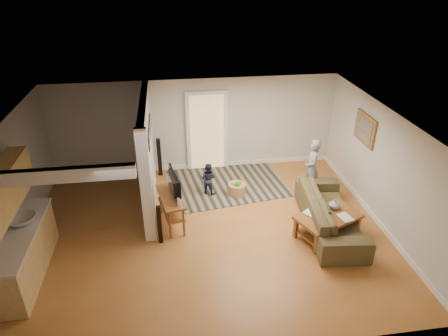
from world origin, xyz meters
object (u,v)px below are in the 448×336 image
(speaker_left, at_px, (160,225))
(toy_basket, at_px, (237,188))
(child, at_px, (309,194))
(toddler, at_px, (208,193))
(speaker_right, at_px, (159,157))
(sofa, at_px, (328,227))
(coffee_table, at_px, (328,220))
(tv_console, at_px, (171,198))

(speaker_left, distance_m, toy_basket, 2.49)
(child, xyz_separation_m, toddler, (-2.47, 0.38, 0.00))
(speaker_right, height_order, child, speaker_right)
(sofa, relative_size, coffee_table, 1.69)
(tv_console, distance_m, toddler, 1.62)
(speaker_left, xyz_separation_m, toddler, (1.17, 1.77, -0.44))
(coffee_table, bearing_deg, toy_basket, 130.10)
(toy_basket, bearing_deg, coffee_table, -49.90)
(speaker_left, relative_size, speaker_right, 0.83)
(sofa, xyz_separation_m, tv_console, (-3.34, 0.60, 0.66))
(speaker_right, distance_m, toddler, 1.71)
(speaker_left, xyz_separation_m, child, (3.64, 1.40, -0.44))
(toy_basket, distance_m, child, 1.80)
(toy_basket, height_order, toddler, toddler)
(sofa, relative_size, toddler, 3.11)
(tv_console, xyz_separation_m, speaker_right, (-0.26, 2.30, -0.14))
(child, bearing_deg, toy_basket, -84.17)
(tv_console, relative_size, speaker_right, 1.16)
(coffee_table, distance_m, speaker_left, 3.46)
(coffee_table, height_order, tv_console, tv_console)
(tv_console, distance_m, child, 3.53)
(sofa, relative_size, speaker_right, 2.42)
(sofa, distance_m, coffee_table, 0.50)
(tv_console, bearing_deg, toddler, 41.19)
(child, bearing_deg, toddler, -85.49)
(sofa, bearing_deg, tv_console, 85.74)
(speaker_right, bearing_deg, toy_basket, -33.43)
(tv_console, relative_size, child, 0.84)
(child, bearing_deg, sofa, 11.55)
(coffee_table, relative_size, toy_basket, 3.43)
(speaker_left, height_order, speaker_right, speaker_right)
(tv_console, bearing_deg, sofa, -21.46)
(speaker_right, relative_size, toy_basket, 2.40)
(toy_basket, bearing_deg, toddler, 168.02)
(sofa, xyz_separation_m, child, (0.04, 1.40, 0.00))
(coffee_table, height_order, toy_basket, coffee_table)
(speaker_right, bearing_deg, coffee_table, -41.55)
(coffee_table, bearing_deg, speaker_left, 175.65)
(speaker_left, bearing_deg, sofa, -1.43)
(tv_console, bearing_deg, coffee_table, -26.38)
(toddler, bearing_deg, coffee_table, 166.27)
(sofa, xyz_separation_m, speaker_right, (-3.60, 2.90, 0.53))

